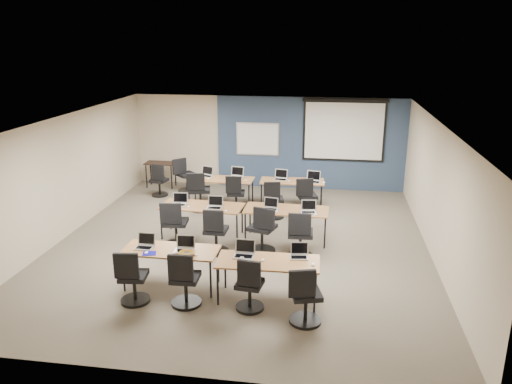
% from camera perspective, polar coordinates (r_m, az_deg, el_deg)
% --- Properties ---
extents(floor, '(8.00, 9.00, 0.02)m').
position_cam_1_polar(floor, '(10.99, -1.71, -5.95)').
color(floor, '#6B6354').
rests_on(floor, ground).
extents(ceiling, '(8.00, 9.00, 0.02)m').
position_cam_1_polar(ceiling, '(10.23, -1.85, 8.09)').
color(ceiling, white).
rests_on(ceiling, ground).
extents(wall_back, '(8.00, 0.04, 2.70)m').
position_cam_1_polar(wall_back, '(14.85, 1.37, 5.70)').
color(wall_back, beige).
rests_on(wall_back, ground).
extents(wall_front, '(8.00, 0.04, 2.70)m').
position_cam_1_polar(wall_front, '(6.46, -9.10, -10.45)').
color(wall_front, beige).
rests_on(wall_front, ground).
extents(wall_left, '(0.04, 9.00, 2.70)m').
position_cam_1_polar(wall_left, '(11.90, -21.09, 1.59)').
color(wall_left, beige).
rests_on(wall_left, ground).
extents(wall_right, '(0.04, 9.00, 2.70)m').
position_cam_1_polar(wall_right, '(10.59, 20.04, -0.16)').
color(wall_right, beige).
rests_on(wall_right, ground).
extents(blue_accent_panel, '(5.50, 0.04, 2.70)m').
position_cam_1_polar(blue_accent_panel, '(14.71, 6.21, 5.49)').
color(blue_accent_panel, '#3D5977').
rests_on(blue_accent_panel, wall_back).
extents(whiteboard, '(1.28, 0.03, 0.98)m').
position_cam_1_polar(whiteboard, '(14.79, 0.17, 6.05)').
color(whiteboard, silver).
rests_on(whiteboard, wall_back).
extents(projector_screen, '(2.40, 0.10, 1.82)m').
position_cam_1_polar(projector_screen, '(14.54, 10.03, 7.34)').
color(projector_screen, black).
rests_on(projector_screen, wall_back).
extents(training_table_front_left, '(1.70, 0.71, 0.73)m').
position_cam_1_polar(training_table_front_left, '(9.05, -9.72, -6.77)').
color(training_table_front_left, brown).
rests_on(training_table_front_left, floor).
extents(training_table_front_right, '(1.74, 0.72, 0.73)m').
position_cam_1_polar(training_table_front_right, '(8.50, 1.38, -8.15)').
color(training_table_front_right, '#965A34').
rests_on(training_table_front_right, floor).
extents(training_table_mid_left, '(1.83, 0.76, 0.73)m').
position_cam_1_polar(training_table_mid_left, '(11.23, -6.21, -1.76)').
color(training_table_mid_left, olive).
rests_on(training_table_mid_left, floor).
extents(training_table_mid_right, '(1.84, 0.77, 0.73)m').
position_cam_1_polar(training_table_mid_right, '(10.95, 3.48, -2.20)').
color(training_table_mid_right, '#9E5F30').
rests_on(training_table_mid_right, floor).
extents(training_table_back_left, '(1.73, 0.72, 0.73)m').
position_cam_1_polar(training_table_back_left, '(13.31, -4.04, 1.33)').
color(training_table_back_left, brown).
rests_on(training_table_back_left, floor).
extents(training_table_back_right, '(1.67, 0.70, 0.73)m').
position_cam_1_polar(training_table_back_right, '(13.13, 4.15, 1.09)').
color(training_table_back_right, olive).
rests_on(training_table_back_right, floor).
extents(laptop_0, '(0.32, 0.27, 0.24)m').
position_cam_1_polar(laptop_0, '(9.19, -12.56, -5.83)').
color(laptop_0, silver).
rests_on(laptop_0, training_table_front_left).
extents(mouse_0, '(0.06, 0.10, 0.04)m').
position_cam_1_polar(mouse_0, '(8.96, -12.42, -6.77)').
color(mouse_0, white).
rests_on(mouse_0, training_table_front_left).
extents(task_chair_0, '(0.50, 0.50, 0.98)m').
position_cam_1_polar(task_chair_0, '(8.77, -13.95, -9.89)').
color(task_chair_0, black).
rests_on(task_chair_0, floor).
extents(laptop_1, '(0.33, 0.28, 0.25)m').
position_cam_1_polar(laptop_1, '(8.94, -8.17, -6.24)').
color(laptop_1, '#9C9DA9').
rests_on(laptop_1, training_table_front_left).
extents(mouse_1, '(0.08, 0.10, 0.03)m').
position_cam_1_polar(mouse_1, '(8.74, -6.88, -7.11)').
color(mouse_1, white).
rests_on(mouse_1, training_table_front_left).
extents(task_chair_1, '(0.51, 0.51, 1.00)m').
position_cam_1_polar(task_chair_1, '(8.52, -8.17, -10.32)').
color(task_chair_1, black).
rests_on(task_chair_1, floor).
extents(laptop_2, '(0.35, 0.30, 0.27)m').
position_cam_1_polar(laptop_2, '(8.64, -1.35, -6.88)').
color(laptop_2, '#A7A7B4').
rests_on(laptop_2, training_table_front_right).
extents(mouse_2, '(0.08, 0.11, 0.03)m').
position_cam_1_polar(mouse_2, '(8.48, 0.79, -7.77)').
color(mouse_2, white).
rests_on(mouse_2, training_table_front_right).
extents(task_chair_2, '(0.47, 0.47, 0.96)m').
position_cam_1_polar(task_chair_2, '(8.31, -0.75, -11.01)').
color(task_chair_2, black).
rests_on(task_chair_2, floor).
extents(laptop_3, '(0.31, 0.26, 0.24)m').
position_cam_1_polar(laptop_3, '(8.63, 4.95, -7.03)').
color(laptop_3, silver).
rests_on(laptop_3, training_table_front_right).
extents(mouse_3, '(0.09, 0.12, 0.04)m').
position_cam_1_polar(mouse_3, '(8.38, 6.53, -8.21)').
color(mouse_3, white).
rests_on(mouse_3, training_table_front_right).
extents(task_chair_3, '(0.52, 0.52, 1.00)m').
position_cam_1_polar(task_chair_3, '(7.99, 5.60, -12.22)').
color(task_chair_3, black).
rests_on(task_chair_3, floor).
extents(laptop_4, '(0.34, 0.29, 0.26)m').
position_cam_1_polar(laptop_4, '(11.33, -8.75, -1.13)').
color(laptop_4, silver).
rests_on(laptop_4, training_table_mid_left).
extents(mouse_4, '(0.07, 0.10, 0.03)m').
position_cam_1_polar(mouse_4, '(11.14, -7.74, -1.68)').
color(mouse_4, white).
rests_on(mouse_4, training_table_mid_left).
extents(task_chair_4, '(0.56, 0.56, 1.03)m').
position_cam_1_polar(task_chair_4, '(10.84, -9.26, -4.05)').
color(task_chair_4, black).
rests_on(task_chair_4, floor).
extents(laptop_5, '(0.34, 0.29, 0.25)m').
position_cam_1_polar(laptop_5, '(11.03, -4.74, -1.49)').
color(laptop_5, '#A5A4AF').
rests_on(laptop_5, training_table_mid_left).
extents(mouse_5, '(0.08, 0.10, 0.03)m').
position_cam_1_polar(mouse_5, '(10.81, -3.45, -2.15)').
color(mouse_5, white).
rests_on(mouse_5, training_table_mid_left).
extents(task_chair_5, '(0.52, 0.52, 1.00)m').
position_cam_1_polar(task_chair_5, '(10.41, -4.66, -4.89)').
color(task_chair_5, black).
rests_on(task_chair_5, floor).
extents(laptop_6, '(0.32, 0.27, 0.24)m').
position_cam_1_polar(laptop_6, '(10.91, 1.67, -1.67)').
color(laptop_6, silver).
rests_on(laptop_6, training_table_mid_right).
extents(mouse_6, '(0.07, 0.10, 0.03)m').
position_cam_1_polar(mouse_6, '(10.77, 2.41, -2.22)').
color(mouse_6, white).
rests_on(mouse_6, training_table_mid_right).
extents(task_chair_6, '(0.58, 0.57, 1.04)m').
position_cam_1_polar(task_chair_6, '(10.39, 0.75, -4.74)').
color(task_chair_6, black).
rests_on(task_chair_6, floor).
extents(laptop_7, '(0.33, 0.28, 0.25)m').
position_cam_1_polar(laptop_7, '(10.78, 6.02, -1.98)').
color(laptop_7, '#9E9EA9').
rests_on(laptop_7, training_table_mid_right).
extents(mouse_7, '(0.08, 0.10, 0.03)m').
position_cam_1_polar(mouse_7, '(10.64, 6.86, -2.58)').
color(mouse_7, white).
rests_on(mouse_7, training_table_mid_right).
extents(task_chair_7, '(0.56, 0.56, 1.04)m').
position_cam_1_polar(task_chair_7, '(10.16, 5.06, -5.37)').
color(task_chair_7, black).
rests_on(task_chair_7, floor).
extents(laptop_8, '(0.34, 0.29, 0.26)m').
position_cam_1_polar(laptop_8, '(13.57, -5.64, 2.09)').
color(laptop_8, '#B9B9C1').
rests_on(laptop_8, training_table_back_left).
extents(mouse_8, '(0.09, 0.11, 0.04)m').
position_cam_1_polar(mouse_8, '(13.30, -5.45, 1.54)').
color(mouse_8, white).
rests_on(mouse_8, training_table_back_left).
extents(task_chair_8, '(0.57, 0.57, 1.05)m').
position_cam_1_polar(task_chair_8, '(12.99, -6.49, -0.29)').
color(task_chair_8, black).
rests_on(task_chair_8, floor).
extents(laptop_9, '(0.36, 0.30, 0.27)m').
position_cam_1_polar(laptop_9, '(13.42, -2.20, 1.99)').
color(laptop_9, silver).
rests_on(laptop_9, training_table_back_left).
extents(mouse_9, '(0.08, 0.11, 0.03)m').
position_cam_1_polar(mouse_9, '(13.08, -1.19, 1.35)').
color(mouse_9, white).
rests_on(mouse_9, training_table_back_left).
extents(task_chair_9, '(0.49, 0.49, 0.98)m').
position_cam_1_polar(task_chair_9, '(12.87, -2.37, -0.51)').
color(task_chair_9, black).
rests_on(task_chair_9, floor).
extents(laptop_10, '(0.34, 0.29, 0.26)m').
position_cam_1_polar(laptop_10, '(13.20, 2.86, 1.72)').
color(laptop_10, '#B9B9C6').
rests_on(laptop_10, training_table_back_right).
extents(mouse_10, '(0.08, 0.10, 0.03)m').
position_cam_1_polar(mouse_10, '(13.05, 3.76, 1.27)').
color(mouse_10, white).
rests_on(mouse_10, training_table_back_right).
extents(task_chair_10, '(0.49, 0.49, 0.98)m').
position_cam_1_polar(task_chair_10, '(12.38, 2.04, -1.24)').
color(task_chair_10, black).
rests_on(task_chair_10, floor).
extents(laptop_11, '(0.36, 0.31, 0.27)m').
position_cam_1_polar(laptop_11, '(13.05, 6.59, 1.45)').
color(laptop_11, silver).
rests_on(laptop_11, training_table_back_right).
extents(mouse_11, '(0.09, 0.11, 0.03)m').
position_cam_1_polar(mouse_11, '(13.01, 7.78, 1.10)').
color(mouse_11, white).
rests_on(mouse_11, training_table_back_right).
extents(task_chair_11, '(0.53, 0.52, 1.00)m').
position_cam_1_polar(task_chair_11, '(12.63, 5.77, -0.88)').
color(task_chair_11, black).
rests_on(task_chair_11, floor).
extents(blue_mousepad, '(0.27, 0.24, 0.01)m').
position_cam_1_polar(blue_mousepad, '(8.94, -12.09, -6.88)').
color(blue_mousepad, '#0A0881').
rests_on(blue_mousepad, training_table_front_left).
extents(snack_bowl, '(0.37, 0.37, 0.08)m').
position_cam_1_polar(snack_bowl, '(8.74, -7.98, -6.96)').
color(snack_bowl, brown).
rests_on(snack_bowl, training_table_front_left).
extents(snack_plate, '(0.21, 0.21, 0.01)m').
position_cam_1_polar(snack_plate, '(8.50, -1.12, -7.77)').
color(snack_plate, white).
rests_on(snack_plate, training_table_front_right).
extents(coffee_cup, '(0.07, 0.07, 0.05)m').
position_cam_1_polar(coffee_cup, '(8.43, -1.62, -7.74)').
color(coffee_cup, silver).
rests_on(coffee_cup, snack_plate).
extents(utility_table, '(0.90, 0.50, 0.75)m').
position_cam_1_polar(utility_table, '(15.20, -10.87, 2.97)').
color(utility_table, black).
rests_on(utility_table, floor).
extents(spare_chair_a, '(0.64, 0.54, 1.01)m').
position_cam_1_polar(spare_chair_a, '(14.64, -8.11, 1.61)').
color(spare_chair_a, black).
rests_on(spare_chair_a, floor).
extents(spare_chair_b, '(0.47, 0.47, 0.95)m').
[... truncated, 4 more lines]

